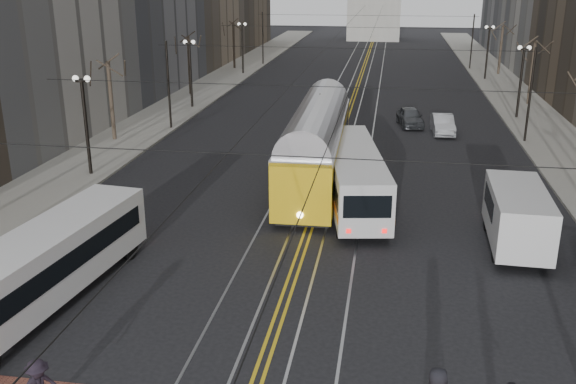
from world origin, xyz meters
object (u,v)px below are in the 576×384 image
(transit_bus, at_px, (44,269))
(sedan_silver, at_px, (443,124))
(cargo_van, at_px, (517,219))
(streetcar, at_px, (317,151))
(rear_bus, at_px, (353,178))
(sedan_grey, at_px, (410,117))

(transit_bus, distance_m, sedan_silver, 32.69)
(cargo_van, bearing_deg, sedan_silver, 96.59)
(streetcar, distance_m, rear_bus, 4.19)
(transit_bus, height_order, sedan_silver, transit_bus)
(transit_bus, distance_m, cargo_van, 19.21)
(streetcar, distance_m, sedan_silver, 15.22)
(rear_bus, height_order, sedan_silver, rear_bus)
(rear_bus, relative_size, sedan_grey, 2.64)
(transit_bus, relative_size, cargo_van, 1.86)
(transit_bus, bearing_deg, streetcar, 69.73)
(rear_bus, xyz_separation_m, sedan_grey, (3.25, 18.63, -0.73))
(sedan_silver, bearing_deg, rear_bus, -111.62)
(rear_bus, height_order, sedan_grey, rear_bus)
(streetcar, bearing_deg, sedan_silver, 57.55)
(transit_bus, xyz_separation_m, sedan_grey, (13.46, 30.79, -0.65))
(transit_bus, height_order, sedan_grey, transit_bus)
(cargo_van, relative_size, sedan_silver, 1.39)
(transit_bus, relative_size, rear_bus, 0.98)
(cargo_van, height_order, sedan_grey, cargo_van)
(cargo_van, xyz_separation_m, sedan_grey, (-4.04, 22.88, -0.58))
(cargo_van, bearing_deg, rear_bus, 151.64)
(transit_bus, bearing_deg, sedan_silver, 67.67)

